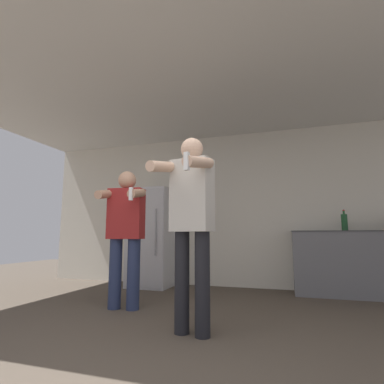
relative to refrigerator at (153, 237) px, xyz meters
name	(u,v)px	position (x,y,z in m)	size (l,w,h in m)	color
ground_plane	(138,380)	(1.30, -2.94, -0.80)	(14.00, 14.00, 0.00)	#4C4238
wall_back	(233,209)	(1.30, 0.37, 0.47)	(7.00, 0.06, 2.55)	beige
ceiling_slab	(207,91)	(1.30, -1.30, 1.77)	(7.00, 3.80, 0.05)	silver
refrigerator	(153,237)	(0.00, 0.00, 0.00)	(0.68, 0.71, 1.60)	silver
counter	(356,263)	(3.05, 0.08, -0.35)	(1.68, 0.55, 0.90)	slate
bottle_green_wine	(344,222)	(2.94, 0.11, 0.22)	(0.08, 0.08, 0.30)	#194723
person_woman_foreground	(191,215)	(1.36, -2.12, 0.20)	(0.51, 0.58, 1.72)	black
person_man_side	(125,229)	(0.35, -1.50, 0.10)	(0.52, 0.48, 1.60)	navy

